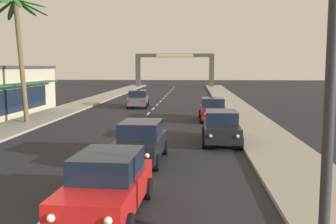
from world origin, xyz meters
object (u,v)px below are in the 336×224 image
sedan_parked_nearest_kerb (213,109)px  palm_left_third (18,29)px  sedan_third_in_queue (141,141)px  sedan_parked_mid_kerb (221,127)px  sedan_lead_at_stop_bar (107,184)px  sedan_oncoming_far (138,99)px  traffic_signal_mast (158,3)px  town_gateway_arch (175,65)px

sedan_parked_nearest_kerb → palm_left_third: size_ratio=0.51×
palm_left_third → sedan_third_in_queue: bearing=-46.6°
sedan_third_in_queue → sedan_parked_mid_kerb: same height
sedan_lead_at_stop_bar → sedan_oncoming_far: 27.87m
traffic_signal_mast → sedan_oncoming_far: 30.57m
sedan_third_in_queue → sedan_parked_mid_kerb: size_ratio=1.01×
sedan_oncoming_far → sedan_parked_mid_kerb: same height
traffic_signal_mast → sedan_parked_nearest_kerb: bearing=84.3°
traffic_signal_mast → sedan_oncoming_far: (-4.72, 29.89, -4.31)m
palm_left_third → sedan_parked_nearest_kerb: bearing=10.0°
sedan_third_in_queue → town_gateway_arch: size_ratio=0.29×
sedan_oncoming_far → traffic_signal_mast: bearing=-81.0°
sedan_third_in_queue → town_gateway_arch: bearing=91.6°
sedan_third_in_queue → sedan_oncoming_far: same height
traffic_signal_mast → sedan_parked_mid_kerb: (2.13, 12.38, -4.31)m
palm_left_third → traffic_signal_mast: bearing=-58.7°
traffic_signal_mast → palm_left_third: palm_left_third is taller
sedan_third_in_queue → palm_left_third: (-9.77, 10.33, 5.63)m
sedan_lead_at_stop_bar → sedan_parked_mid_kerb: (3.70, 10.18, 0.00)m
sedan_parked_nearest_kerb → town_gateway_arch: bearing=96.2°
sedan_third_in_queue → sedan_parked_nearest_kerb: bearing=74.3°
palm_left_third → town_gateway_arch: palm_left_third is taller
traffic_signal_mast → sedan_oncoming_far: bearing=99.0°
sedan_third_in_queue → sedan_parked_nearest_kerb: size_ratio=1.01×
sedan_third_in_queue → sedan_parked_nearest_kerb: same height
sedan_third_in_queue → town_gateway_arch: 60.85m
sedan_lead_at_stop_bar → sedan_third_in_queue: same height
palm_left_third → sedan_lead_at_stop_bar: bearing=-59.3°
sedan_lead_at_stop_bar → palm_left_third: size_ratio=0.52×
sedan_lead_at_stop_bar → sedan_third_in_queue: (0.07, 6.02, 0.00)m
sedan_lead_at_stop_bar → sedan_parked_nearest_kerb: same height
sedan_oncoming_far → town_gateway_arch: (1.59, 39.07, 3.40)m
sedan_parked_mid_kerb → sedan_oncoming_far: bearing=111.4°
town_gateway_arch → sedan_parked_mid_kerb: bearing=-84.7°
palm_left_third → town_gateway_arch: size_ratio=0.57×
sedan_parked_nearest_kerb → sedan_parked_mid_kerb: bearing=-89.6°
traffic_signal_mast → palm_left_third: bearing=121.3°
sedan_third_in_queue → sedan_parked_nearest_kerb: 13.17m
traffic_signal_mast → town_gateway_arch: size_ratio=0.71×
traffic_signal_mast → sedan_third_in_queue: size_ratio=2.42×
sedan_lead_at_stop_bar → sedan_oncoming_far: bearing=96.5°
sedan_third_in_queue → sedan_oncoming_far: bearing=98.5°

